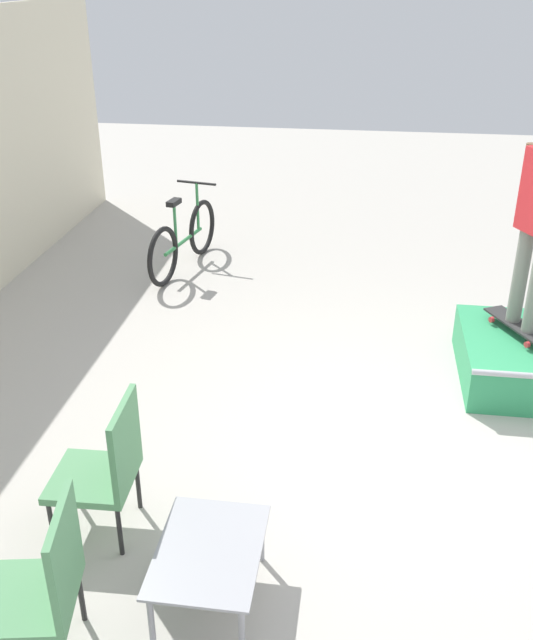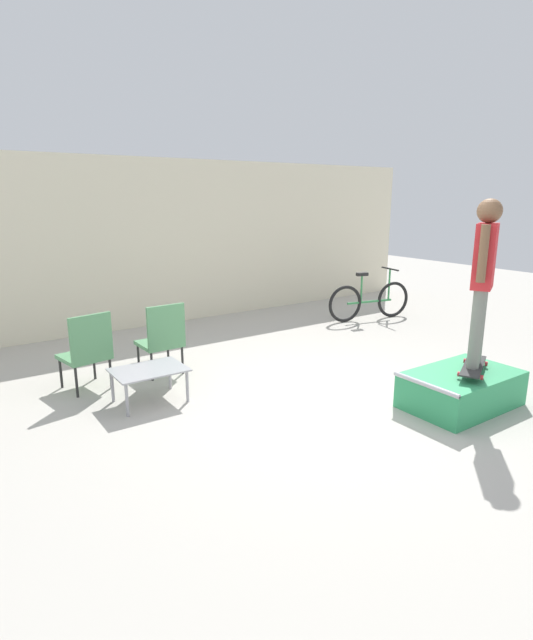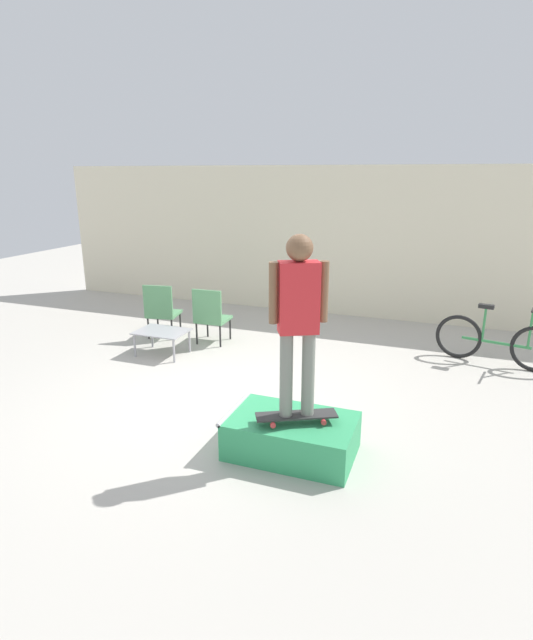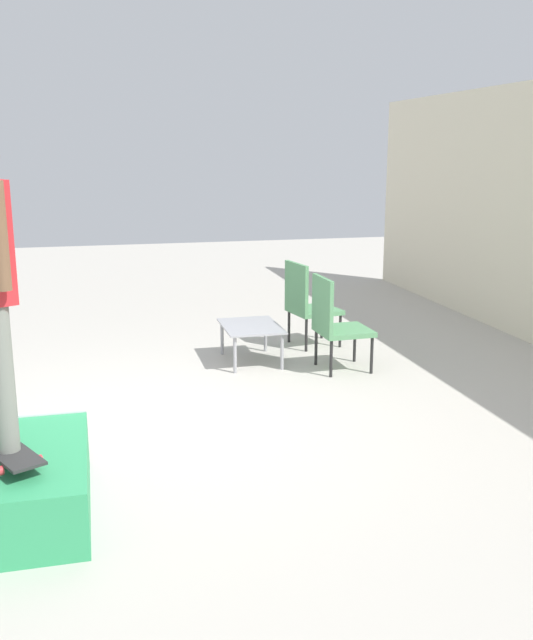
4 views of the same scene
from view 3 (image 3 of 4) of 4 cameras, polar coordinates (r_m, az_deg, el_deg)
ground_plane at (r=6.66m, az=-4.69°, el=-8.90°), size 24.00×24.00×0.00m
house_wall_back at (r=10.40m, az=5.89°, el=8.93°), size 12.00×0.06×3.00m
skate_ramp_box at (r=5.37m, az=2.87°, el=-13.07°), size 1.33×0.82×0.43m
skateboard_on_ramp at (r=5.15m, az=3.44°, el=-10.84°), size 0.82×0.56×0.07m
person_skater at (r=4.75m, az=3.66°, el=0.95°), size 0.52×0.35×1.81m
coffee_table at (r=8.23m, az=-11.87°, el=-1.53°), size 0.82×0.60×0.40m
patio_chair_left at (r=9.05m, az=-11.92°, el=1.22°), size 0.61×0.61×0.98m
patio_chair_right at (r=8.57m, az=-6.40°, el=0.64°), size 0.54×0.54×0.98m
bicycle at (r=8.39m, az=24.76°, el=-2.23°), size 1.78×0.56×0.98m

